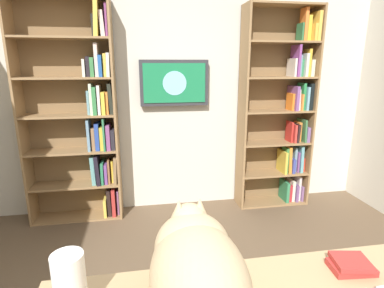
{
  "coord_description": "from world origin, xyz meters",
  "views": [
    {
      "loc": [
        0.4,
        1.14,
        1.6
      ],
      "look_at": [
        0.02,
        -1.11,
        1.01
      ],
      "focal_mm": 28.76,
      "sensor_mm": 36.0,
      "label": 1
    }
  ],
  "objects_px": {
    "bookshelf_right": "(83,118)",
    "desk_book_stack": "(351,265)",
    "paper_towel_roll": "(70,284)",
    "cat": "(197,269)",
    "wall_mounted_tv": "(174,83)",
    "bookshelf_left": "(284,114)"
  },
  "relations": [
    {
      "from": "bookshelf_right",
      "to": "desk_book_stack",
      "type": "relative_size",
      "value": 12.14
    },
    {
      "from": "desk_book_stack",
      "to": "bookshelf_right",
      "type": "bearing_deg",
      "value": -57.4
    },
    {
      "from": "paper_towel_roll",
      "to": "cat",
      "type": "bearing_deg",
      "value": 169.66
    },
    {
      "from": "paper_towel_roll",
      "to": "bookshelf_right",
      "type": "bearing_deg",
      "value": -82.14
    },
    {
      "from": "wall_mounted_tv",
      "to": "paper_towel_roll",
      "type": "distance_m",
      "value": 2.47
    },
    {
      "from": "bookshelf_right",
      "to": "paper_towel_roll",
      "type": "bearing_deg",
      "value": 97.86
    },
    {
      "from": "desk_book_stack",
      "to": "wall_mounted_tv",
      "type": "bearing_deg",
      "value": -78.35
    },
    {
      "from": "bookshelf_left",
      "to": "bookshelf_right",
      "type": "relative_size",
      "value": 0.99
    },
    {
      "from": "paper_towel_roll",
      "to": "desk_book_stack",
      "type": "distance_m",
      "value": 1.11
    },
    {
      "from": "cat",
      "to": "paper_towel_roll",
      "type": "bearing_deg",
      "value": -10.34
    },
    {
      "from": "wall_mounted_tv",
      "to": "cat",
      "type": "distance_m",
      "value": 2.46
    },
    {
      "from": "cat",
      "to": "paper_towel_roll",
      "type": "xyz_separation_m",
      "value": [
        0.43,
        -0.08,
        -0.06
      ]
    },
    {
      "from": "cat",
      "to": "desk_book_stack",
      "type": "distance_m",
      "value": 0.7
    },
    {
      "from": "wall_mounted_tv",
      "to": "paper_towel_roll",
      "type": "xyz_separation_m",
      "value": [
        0.63,
        2.33,
        -0.53
      ]
    },
    {
      "from": "cat",
      "to": "paper_towel_roll",
      "type": "relative_size",
      "value": 3.08
    },
    {
      "from": "bookshelf_right",
      "to": "wall_mounted_tv",
      "type": "relative_size",
      "value": 3.06
    },
    {
      "from": "desk_book_stack",
      "to": "bookshelf_left",
      "type": "bearing_deg",
      "value": -108.63
    },
    {
      "from": "cat",
      "to": "desk_book_stack",
      "type": "relative_size",
      "value": 3.78
    },
    {
      "from": "wall_mounted_tv",
      "to": "cat",
      "type": "xyz_separation_m",
      "value": [
        0.21,
        2.41,
        -0.47
      ]
    },
    {
      "from": "wall_mounted_tv",
      "to": "paper_towel_roll",
      "type": "bearing_deg",
      "value": 74.83
    },
    {
      "from": "wall_mounted_tv",
      "to": "desk_book_stack",
      "type": "xyz_separation_m",
      "value": [
        -0.47,
        2.3,
        -0.62
      ]
    },
    {
      "from": "bookshelf_left",
      "to": "cat",
      "type": "relative_size",
      "value": 3.19
    }
  ]
}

